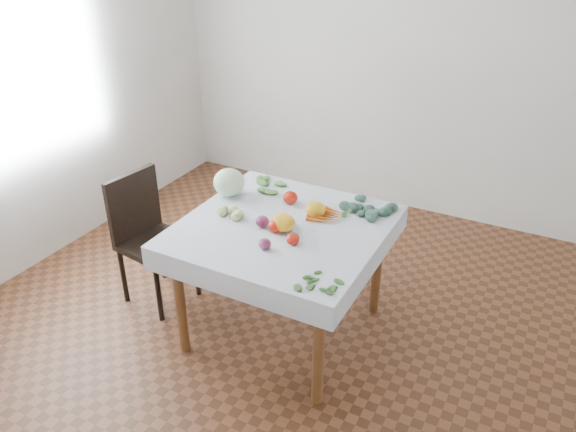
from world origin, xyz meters
The scene contains 20 objects.
ground centered at (0.00, 0.00, 0.00)m, with size 4.00×4.00×0.00m, color brown.
back_wall centered at (0.00, 2.00, 1.35)m, with size 4.00×0.04×2.70m, color white.
left_wall centered at (-2.00, 0.00, 1.35)m, with size 0.04×4.00×2.70m, color white.
table centered at (0.00, 0.00, 0.65)m, with size 1.00×1.00×0.75m.
tablecloth centered at (0.00, 0.00, 0.75)m, with size 1.12×1.12×0.01m, color white.
chair centered at (-0.97, -0.08, 0.50)m, with size 0.45×0.45×0.88m.
cabbage centered at (-0.48, 0.18, 0.84)m, with size 0.20×0.20×0.18m, color silver.
tomato_a centered at (0.01, 0.01, 0.79)m, with size 0.07×0.07×0.07m, color red.
tomato_b centered at (-0.09, 0.26, 0.80)m, with size 0.09×0.09×0.08m, color red.
tomato_c centered at (0.14, -0.16, 0.79)m, with size 0.07×0.07×0.06m, color red.
tomato_d centered at (0.00, -0.09, 0.79)m, with size 0.09×0.09×0.08m, color red.
heirloom_back centered at (0.11, 0.19, 0.80)m, with size 0.12×0.12×0.08m, color yellow.
heirloom_front centered at (0.03, -0.05, 0.80)m, with size 0.14×0.14×0.09m, color yellow.
onion_a centered at (-0.10, -0.07, 0.79)m, with size 0.08×0.08×0.07m, color #5B1A3A.
onion_b centered at (0.03, -0.27, 0.78)m, with size 0.07×0.07×0.06m, color #5B1A3A.
tomatillo_cluster centered at (-0.31, -0.05, 0.78)m, with size 0.15×0.10×0.04m.
carrot_bunch centered at (0.18, 0.20, 0.77)m, with size 0.19×0.22×0.03m.
kale_bunch centered at (0.35, 0.38, 0.78)m, with size 0.29×0.27×0.04m.
basil_bunch centered at (0.41, -0.42, 0.76)m, with size 0.23×0.17×0.01m.
dill_bunch centered at (-0.35, 0.40, 0.77)m, with size 0.24×0.18×0.02m.
Camera 1 is at (1.32, -2.45, 2.33)m, focal length 35.00 mm.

